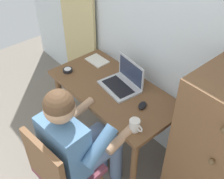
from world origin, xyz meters
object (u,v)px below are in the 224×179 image
at_px(notebook_pad, 97,61).
at_px(desk_clock, 68,70).
at_px(desk, 113,97).
at_px(computer_mouse, 142,105).
at_px(laptop, 123,82).
at_px(dresser, 224,165).
at_px(coffee_mug, 135,125).
at_px(chair, 61,170).
at_px(person_seated, 79,140).

bearing_deg(notebook_pad, desk_clock, -98.71).
xyz_separation_m(desk, desk_clock, (-0.46, -0.16, 0.12)).
height_order(computer_mouse, desk_clock, computer_mouse).
height_order(desk, laptop, laptop).
distance_m(desk, computer_mouse, 0.36).
xyz_separation_m(desk, laptop, (0.04, 0.08, 0.16)).
distance_m(dresser, notebook_pad, 1.48).
xyz_separation_m(notebook_pad, coffee_mug, (0.89, -0.35, 0.04)).
relative_size(desk, chair, 1.33).
xyz_separation_m(dresser, notebook_pad, (-1.48, 0.08, 0.06)).
bearing_deg(laptop, computer_mouse, -11.39).
bearing_deg(computer_mouse, chair, -119.13).
xyz_separation_m(dresser, desk_clock, (-1.52, -0.24, 0.07)).
height_order(desk, notebook_pad, notebook_pad).
relative_size(laptop, notebook_pad, 1.75).
bearing_deg(coffee_mug, chair, -110.13).
height_order(person_seated, coffee_mug, person_seated).
bearing_deg(desk, desk_clock, -160.51).
relative_size(person_seated, coffee_mug, 10.09).
height_order(computer_mouse, notebook_pad, computer_mouse).
height_order(chair, person_seated, person_seated).
xyz_separation_m(dresser, chair, (-0.78, -0.81, -0.16)).
height_order(chair, desk_clock, chair).
relative_size(dresser, person_seated, 1.10).
xyz_separation_m(desk_clock, notebook_pad, (0.04, 0.32, -0.01)).
height_order(desk, desk_clock, desk_clock).
height_order(desk, chair, chair).
bearing_deg(laptop, chair, -73.93).
relative_size(notebook_pad, coffee_mug, 1.75).
xyz_separation_m(chair, notebook_pad, (-0.69, 0.89, 0.22)).
bearing_deg(desk_clock, desk, 19.49).
bearing_deg(computer_mouse, desk, 159.18).
height_order(dresser, chair, dresser).
xyz_separation_m(dresser, person_seated, (-0.80, -0.63, 0.02)).
xyz_separation_m(computer_mouse, notebook_pad, (-0.75, 0.13, -0.01)).
distance_m(laptop, computer_mouse, 0.31).
bearing_deg(desk, laptop, 66.12).
xyz_separation_m(dresser, computer_mouse, (-0.72, -0.06, 0.07)).
distance_m(desk, dresser, 1.06).
distance_m(dresser, coffee_mug, 0.66).
bearing_deg(laptop, notebook_pad, 171.02).
bearing_deg(dresser, computer_mouse, -175.60).
relative_size(laptop, computer_mouse, 3.67).
bearing_deg(coffee_mug, desk, 157.14).
relative_size(chair, computer_mouse, 8.93).
distance_m(computer_mouse, desk_clock, 0.82).
bearing_deg(chair, computer_mouse, 85.28).
height_order(chair, laptop, laptop).
xyz_separation_m(desk, notebook_pad, (-0.42, 0.15, 0.11)).
relative_size(dresser, notebook_pad, 6.35).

